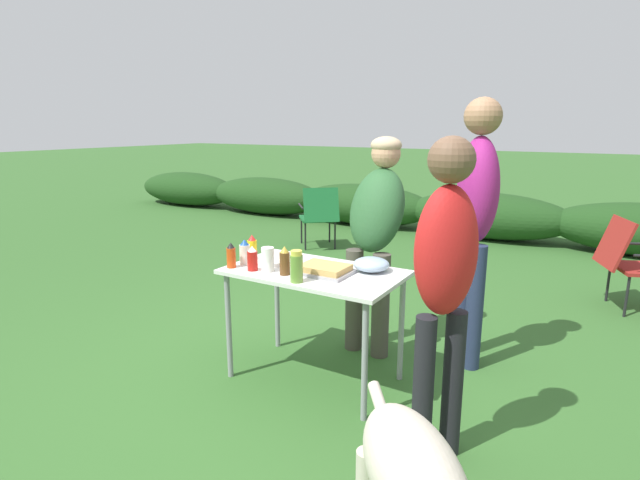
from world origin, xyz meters
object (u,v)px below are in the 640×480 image
(standing_person_in_dark_puffer, at_px, (477,207))
(camp_chair_green_behind_table, at_px, (632,259))
(folding_table, at_px, (314,282))
(mustard_bottle, at_px, (252,248))
(paper_cup_stack, at_px, (268,259))
(standing_person_in_navy_coat, at_px, (445,272))
(mayo_bottle, at_px, (245,252))
(ketchup_bottle, at_px, (252,259))
(food_tray, at_px, (324,270))
(mixing_bowl, at_px, (371,264))
(camp_chair_near_hedge, at_px, (319,214))
(relish_jar, at_px, (296,267))
(hot_sauce_bottle, at_px, (231,256))
(beer_bottle, at_px, (285,261))
(plate_stack, at_px, (275,260))
(standing_person_with_beanie, at_px, (376,223))

(standing_person_in_dark_puffer, bearing_deg, camp_chair_green_behind_table, 118.21)
(folding_table, distance_m, camp_chair_green_behind_table, 3.08)
(folding_table, bearing_deg, mustard_bottle, 179.80)
(paper_cup_stack, xyz_separation_m, standing_person_in_navy_coat, (1.18, -0.21, 0.16))
(mayo_bottle, bearing_deg, standing_person_in_dark_puffer, 34.45)
(mayo_bottle, relative_size, standing_person_in_dark_puffer, 0.09)
(standing_person_in_dark_puffer, bearing_deg, ketchup_bottle, -82.51)
(food_tray, bearing_deg, standing_person_in_navy_coat, -22.11)
(mixing_bowl, relative_size, camp_chair_green_behind_table, 0.27)
(paper_cup_stack, xyz_separation_m, standing_person_in_dark_puffer, (1.03, 0.92, 0.29))
(food_tray, distance_m, standing_person_in_dark_puffer, 1.11)
(folding_table, bearing_deg, camp_chair_near_hedge, 120.38)
(camp_chair_near_hedge, bearing_deg, relish_jar, -101.35)
(ketchup_bottle, bearing_deg, hot_sauce_bottle, -173.05)
(food_tray, height_order, camp_chair_near_hedge, camp_chair_near_hedge)
(food_tray, bearing_deg, camp_chair_green_behind_table, 56.49)
(paper_cup_stack, bearing_deg, standing_person_in_dark_puffer, 41.69)
(beer_bottle, bearing_deg, mayo_bottle, 170.52)
(ketchup_bottle, distance_m, standing_person_in_navy_coat, 1.29)
(hot_sauce_bottle, distance_m, camp_chair_near_hedge, 3.53)
(mixing_bowl, relative_size, paper_cup_stack, 1.48)
(mustard_bottle, relative_size, mayo_bottle, 1.04)
(hot_sauce_bottle, bearing_deg, paper_cup_stack, 11.50)
(food_tray, bearing_deg, mustard_bottle, 176.95)
(beer_bottle, bearing_deg, camp_chair_green_behind_table, 54.95)
(ketchup_bottle, relative_size, standing_person_in_dark_puffer, 0.09)
(food_tray, bearing_deg, plate_stack, 172.45)
(mayo_bottle, height_order, standing_person_in_navy_coat, standing_person_in_navy_coat)
(mayo_bottle, xyz_separation_m, beer_bottle, (0.36, -0.06, 0.01))
(ketchup_bottle, distance_m, camp_chair_green_behind_table, 3.45)
(folding_table, height_order, mayo_bottle, mayo_bottle)
(hot_sauce_bottle, height_order, camp_chair_green_behind_table, hot_sauce_bottle)
(folding_table, xyz_separation_m, relish_jar, (0.03, -0.25, 0.17))
(standing_person_with_beanie, relative_size, standing_person_in_navy_coat, 0.98)
(folding_table, distance_m, hot_sauce_bottle, 0.56)
(hot_sauce_bottle, relative_size, standing_person_in_dark_puffer, 0.09)
(mustard_bottle, bearing_deg, standing_person_in_navy_coat, -14.71)
(plate_stack, bearing_deg, camp_chair_near_hedge, 115.90)
(folding_table, distance_m, plate_stack, 0.33)
(ketchup_bottle, bearing_deg, food_tray, 21.56)
(camp_chair_green_behind_table, distance_m, camp_chair_near_hedge, 3.60)
(paper_cup_stack, xyz_separation_m, hot_sauce_bottle, (-0.25, -0.05, 0.00))
(mustard_bottle, bearing_deg, mayo_bottle, -77.77)
(hot_sauce_bottle, xyz_separation_m, standing_person_in_navy_coat, (1.43, -0.16, 0.15))
(standing_person_with_beanie, height_order, camp_chair_near_hedge, standing_person_with_beanie)
(plate_stack, distance_m, paper_cup_stack, 0.22)
(relish_jar, bearing_deg, mayo_bottle, 163.91)
(folding_table, height_order, beer_bottle, beer_bottle)
(plate_stack, bearing_deg, standing_person_in_dark_puffer, 33.29)
(mustard_bottle, xyz_separation_m, standing_person_in_dark_puffer, (1.29, 0.76, 0.28))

